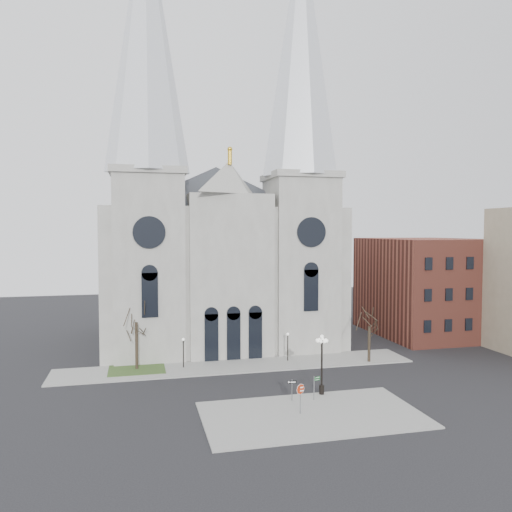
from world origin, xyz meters
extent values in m
plane|color=black|center=(0.00, 0.00, 0.00)|extent=(160.00, 160.00, 0.00)
cube|color=gray|center=(3.00, -5.00, 0.07)|extent=(18.00, 10.00, 0.14)
cube|color=gray|center=(0.00, 11.00, 0.07)|extent=(40.00, 6.00, 0.14)
cube|color=#314B20|center=(-11.00, 12.00, 0.09)|extent=(6.00, 5.00, 0.18)
cube|color=gray|center=(0.00, 26.00, 9.00)|extent=(30.00, 24.00, 18.00)
pyramid|color=#2D3035|center=(0.00, 26.00, 24.00)|extent=(33.00, 26.40, 6.00)
cube|color=gray|center=(-9.50, 17.50, 11.00)|extent=(8.00, 8.00, 22.00)
cone|color=silver|center=(-9.50, 17.50, 38.00)|extent=(9.92, 9.92, 32.00)
cylinder|color=black|center=(-9.50, 13.45, 15.00)|extent=(3.60, 0.30, 3.60)
cube|color=gray|center=(9.50, 17.50, 11.00)|extent=(8.00, 8.00, 22.00)
cone|color=silver|center=(9.50, 17.50, 38.00)|extent=(9.92, 9.92, 32.00)
cylinder|color=black|center=(9.50, 13.45, 15.00)|extent=(3.60, 0.30, 3.60)
cube|color=gray|center=(0.00, 16.00, 9.75)|extent=(10.00, 5.00, 19.50)
pyramid|color=gray|center=(0.00, 16.00, 21.50)|extent=(11.00, 5.00, 4.00)
cube|color=brown|center=(30.00, 22.00, 7.00)|extent=(14.00, 18.00, 14.00)
cylinder|color=black|center=(-11.00, 12.00, 2.62)|extent=(0.32, 0.32, 5.25)
cylinder|color=black|center=(15.00, 9.00, 2.10)|extent=(0.32, 0.32, 4.20)
cylinder|color=black|center=(-6.00, 11.50, 1.64)|extent=(0.12, 0.12, 3.00)
sphere|color=white|center=(-6.00, 11.50, 3.24)|extent=(0.32, 0.32, 0.32)
cylinder|color=black|center=(6.00, 11.50, 1.64)|extent=(0.12, 0.12, 3.00)
sphere|color=white|center=(6.00, 11.50, 3.24)|extent=(0.32, 0.32, 0.32)
cylinder|color=slate|center=(2.09, -4.70, 1.35)|extent=(0.09, 0.09, 2.43)
cylinder|color=#A8270B|center=(2.09, -4.70, 2.20)|extent=(0.84, 0.09, 0.84)
cylinder|color=white|center=(2.09, -4.70, 2.20)|extent=(0.91, 0.07, 0.91)
cube|color=white|center=(2.09, -4.70, 2.33)|extent=(0.46, 0.05, 0.11)
cube|color=white|center=(2.09, -4.70, 2.06)|extent=(0.53, 0.05, 0.11)
cylinder|color=black|center=(5.57, -0.50, 2.58)|extent=(0.17, 0.17, 4.88)
cylinder|color=black|center=(5.57, -0.50, 0.56)|extent=(0.47, 0.47, 0.85)
sphere|color=white|center=(5.57, -0.50, 5.50)|extent=(0.34, 0.34, 0.34)
cylinder|color=slate|center=(2.38, -1.53, 1.09)|extent=(0.08, 0.08, 1.89)
cube|color=black|center=(2.38, -1.53, 1.81)|extent=(0.83, 0.13, 0.27)
cylinder|color=slate|center=(4.35, -1.78, 1.19)|extent=(0.09, 0.09, 2.11)
cube|color=#0C5419|center=(4.67, -1.68, 2.10)|extent=(0.58, 0.21, 0.14)
cube|color=#0C5419|center=(4.67, -1.68, 1.91)|extent=(0.58, 0.21, 0.14)
camera|label=1|loc=(-10.85, -43.05, 15.27)|focal=35.00mm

